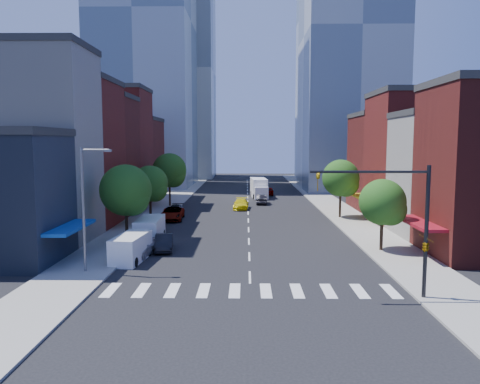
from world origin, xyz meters
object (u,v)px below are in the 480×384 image
(cargo_van_near, at_px, (130,248))
(traffic_car_far, at_px, (269,191))
(parked_car_third, at_px, (172,214))
(traffic_car_oncoming, at_px, (262,199))
(cargo_van_far, at_px, (150,230))
(parked_car_front, at_px, (140,246))
(pedestrian_far, at_px, (125,242))
(taxi, at_px, (241,204))
(parked_car_rear, at_px, (176,210))
(parked_car_second, at_px, (164,242))
(pedestrian_near, at_px, (136,233))
(box_truck, at_px, (259,188))

(cargo_van_near, xyz_separation_m, traffic_car_far, (13.28, 46.81, -0.32))
(parked_car_third, xyz_separation_m, traffic_car_far, (13.08, 26.89, -0.06))
(traffic_car_oncoming, xyz_separation_m, traffic_car_far, (1.61, 11.78, 0.00))
(cargo_van_far, distance_m, traffic_car_far, 41.63)
(parked_car_front, distance_m, parked_car_third, 18.15)
(traffic_car_far, bearing_deg, cargo_van_near, 77.48)
(traffic_car_oncoming, height_order, traffic_car_far, traffic_car_far)
(pedestrian_far, bearing_deg, taxi, 170.58)
(parked_car_rear, xyz_separation_m, cargo_van_near, (-0.01, -23.84, 0.40))
(parked_car_second, height_order, parked_car_rear, parked_car_second)
(parked_car_second, relative_size, taxi, 0.86)
(cargo_van_far, bearing_deg, traffic_car_far, 70.13)
(taxi, distance_m, pedestrian_far, 28.94)
(pedestrian_near, xyz_separation_m, pedestrian_far, (0.00, -3.94, 0.01))
(pedestrian_near, bearing_deg, parked_car_second, -106.47)
(parked_car_second, distance_m, cargo_van_near, 4.34)
(parked_car_front, relative_size, pedestrian_far, 2.57)
(cargo_van_far, relative_size, box_truck, 0.67)
(parked_car_rear, height_order, cargo_van_near, cargo_van_near)
(parked_car_front, bearing_deg, parked_car_rear, 98.59)
(cargo_van_near, height_order, traffic_car_oncoming, cargo_van_near)
(traffic_car_far, bearing_deg, pedestrian_far, 75.60)
(traffic_car_oncoming, relative_size, pedestrian_far, 2.40)
(parked_car_front, bearing_deg, traffic_car_far, 81.64)
(traffic_car_far, bearing_deg, parked_car_front, 77.35)
(box_truck, bearing_deg, cargo_van_near, -109.25)
(pedestrian_far, bearing_deg, cargo_van_far, 178.80)
(parked_car_rear, bearing_deg, box_truck, 61.05)
(cargo_van_near, relative_size, taxi, 1.03)
(parked_car_rear, bearing_deg, taxi, 34.66)
(taxi, relative_size, pedestrian_near, 2.74)
(parked_car_second, distance_m, traffic_car_oncoming, 32.66)
(pedestrian_far, bearing_deg, box_truck, 173.06)
(cargo_van_far, distance_m, pedestrian_near, 1.60)
(taxi, bearing_deg, cargo_van_near, -103.00)
(cargo_van_near, bearing_deg, cargo_van_far, 95.42)
(cargo_van_near, bearing_deg, parked_car_third, 94.96)
(traffic_car_oncoming, bearing_deg, pedestrian_near, 69.51)
(parked_car_third, bearing_deg, parked_car_second, -85.94)
(parked_car_front, height_order, pedestrian_near, pedestrian_near)
(parked_car_second, height_order, pedestrian_far, pedestrian_far)
(cargo_van_far, bearing_deg, pedestrian_far, -102.24)
(pedestrian_near, relative_size, pedestrian_far, 0.99)
(parked_car_front, xyz_separation_m, taxi, (8.12, 27.73, -0.08))
(taxi, bearing_deg, parked_car_front, -103.23)
(parked_car_front, xyz_separation_m, pedestrian_far, (-1.38, 0.39, 0.27))
(parked_car_rear, relative_size, pedestrian_near, 2.47)
(parked_car_front, distance_m, pedestrian_far, 1.46)
(parked_car_front, distance_m, parked_car_rear, 22.07)
(parked_car_second, bearing_deg, parked_car_rear, 88.13)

